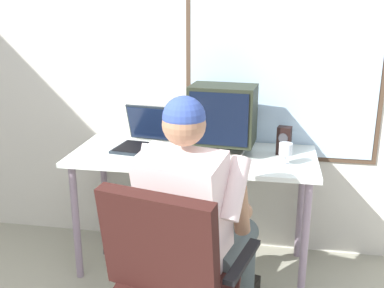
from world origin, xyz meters
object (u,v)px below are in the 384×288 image
desk (193,167)px  office_chair (173,264)px  person_seated (195,215)px  crt_monitor (223,116)px  laptop (147,137)px  wine_glass (286,150)px  desk_speaker (284,140)px

desk → office_chair: (0.06, -0.84, -0.15)m
office_chair → person_seated: size_ratio=0.74×
crt_monitor → office_chair: bearing=-96.9°
office_chair → laptop: size_ratio=2.48×
desk → wine_glass: size_ratio=11.51×
desk_speaker → office_chair: bearing=-116.8°
office_chair → desk: bearing=94.1°
desk → person_seated: person_seated is taller
desk_speaker → desk: bearing=-170.1°
desk → desk_speaker: desk_speaker is taller
office_chair → desk_speaker: bearing=63.2°
office_chair → laptop: bearing=111.6°
wine_glass → laptop: bearing=167.4°
wine_glass → desk_speaker: 0.19m
laptop → wine_glass: size_ratio=2.93×
crt_monitor → wine_glass: (0.37, -0.15, -0.14)m
crt_monitor → desk: bearing=-162.4°
desk → office_chair: size_ratio=1.58×
wine_glass → person_seated: bearing=-130.9°
office_chair → crt_monitor: crt_monitor is taller
office_chair → person_seated: person_seated is taller
desk → crt_monitor: (0.17, 0.05, 0.31)m
laptop → crt_monitor: bearing=-4.1°
desk → wine_glass: 0.57m
office_chair → desk_speaker: size_ratio=5.49×
desk → laptop: size_ratio=3.92×
desk → laptop: (-0.31, 0.09, 0.15)m
desk → wine_glass: (0.54, -0.10, 0.17)m
person_seated → desk_speaker: bearing=58.6°
desk_speaker → crt_monitor: bearing=-173.8°
desk → person_seated: 0.60m
person_seated → desk_speaker: size_ratio=7.46×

